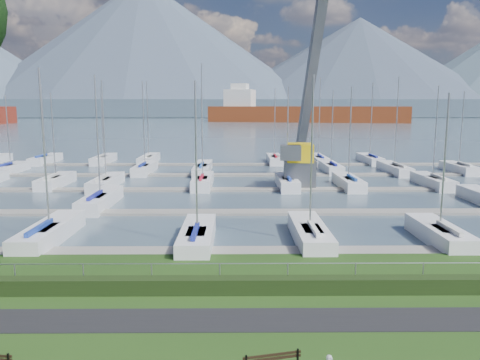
{
  "coord_description": "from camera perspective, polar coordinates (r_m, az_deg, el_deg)",
  "views": [
    {
      "loc": [
        -0.27,
        -19.7,
        8.08
      ],
      "look_at": [
        0.0,
        12.0,
        3.0
      ],
      "focal_mm": 35.0,
      "sensor_mm": 36.0,
      "label": 1
    }
  ],
  "objects": [
    {
      "name": "sailboat_fleet",
      "position": [
        49.05,
        -3.43,
        5.84
      ],
      "size": [
        73.2,
        49.61,
        13.66
      ],
      "color": "#1B4194",
      "rests_on": "water"
    },
    {
      "name": "water",
      "position": [
        279.82,
        -0.44,
        7.37
      ],
      "size": [
        800.0,
        540.0,
        0.2
      ],
      "primitive_type": "cube",
      "color": "#495C6B"
    },
    {
      "name": "cargo_ship_mid",
      "position": [
        239.4,
        7.05,
        7.95
      ],
      "size": [
        99.44,
        39.49,
        21.5
      ],
      "rotation": [
        0.0,
        0.0,
        -0.23
      ],
      "color": "maroon",
      "rests_on": "water"
    },
    {
      "name": "docks",
      "position": [
        46.44,
        -0.15,
        -1.19
      ],
      "size": [
        90.0,
        41.6,
        0.25
      ],
      "color": "slate",
      "rests_on": "water"
    },
    {
      "name": "foothill",
      "position": [
        349.7,
        -0.45,
        8.76
      ],
      "size": [
        900.0,
        80.0,
        12.0
      ],
      "primitive_type": "cube",
      "color": "#465766",
      "rests_on": "water"
    },
    {
      "name": "hedge",
      "position": [
        20.79,
        0.3,
        -12.72
      ],
      "size": [
        80.0,
        0.7,
        0.7
      ],
      "primitive_type": "cube",
      "color": "black",
      "rests_on": "grass"
    },
    {
      "name": "fence",
      "position": [
        20.86,
        0.29,
        -10.15
      ],
      "size": [
        80.0,
        0.04,
        0.04
      ],
      "primitive_type": "cylinder",
      "rotation": [
        0.0,
        1.57,
        0.0
      ],
      "color": "gray",
      "rests_on": "grass"
    },
    {
      "name": "path",
      "position": [
        18.55,
        0.42,
        -16.69
      ],
      "size": [
        160.0,
        2.0,
        0.04
      ],
      "primitive_type": "cube",
      "color": "black",
      "rests_on": "grass"
    },
    {
      "name": "mountains",
      "position": [
        426.14,
        0.55,
        14.3
      ],
      "size": [
        1190.0,
        360.0,
        115.0
      ],
      "color": "#455764",
      "rests_on": "water"
    },
    {
      "name": "crane",
      "position": [
        49.39,
        7.69,
        5.83
      ],
      "size": [
        5.12,
        13.31,
        22.35
      ],
      "rotation": [
        0.0,
        0.0,
        -0.08
      ],
      "color": "slate",
      "rests_on": "water"
    }
  ]
}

